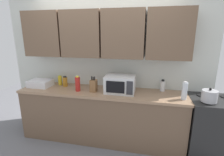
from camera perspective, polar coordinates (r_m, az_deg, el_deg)
The scene contains 12 objects.
wall_back_with_cabinets at distance 2.95m, azimuth -2.69°, elevation 9.78°, with size 3.67×0.38×2.60m.
counter_run at distance 3.05m, azimuth -3.56°, elevation -12.29°, with size 2.80×0.63×0.90m.
stove_range at distance 3.11m, azimuth 30.95°, elevation -13.95°, with size 0.76×0.64×0.91m.
kettle at distance 2.73m, azimuth 29.99°, elevation -5.28°, with size 0.21×0.21×0.20m.
microwave at distance 2.76m, azimuth 2.81°, elevation -2.02°, with size 0.48×0.37×0.28m.
dish_rack at distance 3.34m, azimuth -22.95°, elevation -1.64°, with size 0.38×0.30×0.12m, color silver.
knife_block at distance 2.81m, azimuth -6.25°, elevation -2.56°, with size 0.10×0.12×0.26m.
bottle_yellow_mustard at distance 3.31m, azimuth -17.12°, elevation -0.78°, with size 0.07×0.07×0.18m.
bottle_white_jar at distance 2.95m, azimuth 16.68°, elevation -2.53°, with size 0.08×0.08×0.19m.
bottle_amber_vinegar at distance 3.20m, azimuth -15.53°, elevation -1.15°, with size 0.08×0.08×0.19m.
bottle_red_sauce at distance 2.87m, azimuth -11.51°, elevation -1.97°, with size 0.08×0.08×0.26m.
bottle_clear_tall at distance 2.67m, azimuth 23.26°, elevation -4.03°, with size 0.08×0.08×0.27m.
Camera 1 is at (0.75, -2.91, 1.84)m, focal length 27.11 mm.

